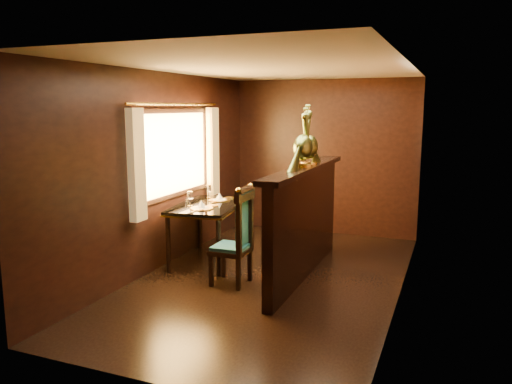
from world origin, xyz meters
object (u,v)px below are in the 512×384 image
chair_left (239,233)px  peacock_left (303,136)px  dining_table (208,209)px  chair_right (291,213)px  peacock_right (309,136)px

chair_left → peacock_left: peacock_left is taller
dining_table → peacock_left: 1.73m
dining_table → chair_right: (1.03, 0.44, -0.06)m
chair_right → peacock_right: 1.19m
dining_table → peacock_right: size_ratio=2.05×
chair_left → peacock_left: bearing=38.7°
dining_table → peacock_right: (1.38, 0.03, 1.00)m
dining_table → chair_left: bearing=-51.2°
peacock_left → peacock_right: bearing=90.0°
peacock_right → chair_left: bearing=-129.1°
peacock_right → dining_table: bearing=-178.7°
chair_right → chair_left: bearing=-105.8°
dining_table → peacock_left: bearing=-17.8°
chair_left → peacock_left: (0.61, 0.49, 1.11)m
peacock_right → chair_right: bearing=130.6°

